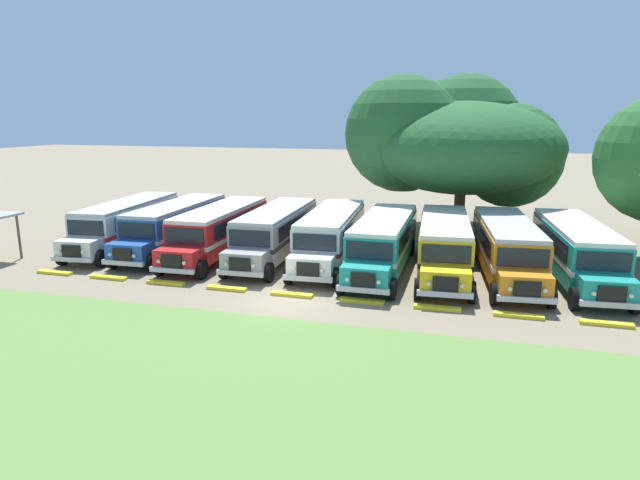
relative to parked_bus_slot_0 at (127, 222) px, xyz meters
The scene contains 21 objects.
ground_plane 15.22m from the parked_bus_slot_0, 28.77° to the right, with size 220.00×220.00×0.00m, color #84755B.
foreground_grass_strip 20.25m from the parked_bus_slot_0, 48.91° to the right, with size 80.00×11.85×0.01m, color olive.
parked_bus_slot_0 is the anchor object (origin of this frame).
parked_bus_slot_1 3.41m from the parked_bus_slot_0, ahead, with size 3.02×10.88×2.82m.
parked_bus_slot_2 6.67m from the parked_bus_slot_0, ahead, with size 2.94×10.87×2.82m.
parked_bus_slot_3 10.07m from the parked_bus_slot_0, ahead, with size 3.06×10.89×2.82m.
parked_bus_slot_4 13.40m from the parked_bus_slot_0, ahead, with size 3.26×10.92×2.82m.
parked_bus_slot_5 16.60m from the parked_bus_slot_0, ahead, with size 2.72×10.85×2.82m.
parked_bus_slot_6 19.77m from the parked_bus_slot_0, ahead, with size 3.28×10.93×2.82m.
parked_bus_slot_7 22.93m from the parked_bus_slot_0, ahead, with size 3.57×10.97×2.82m.
parked_bus_slot_8 26.28m from the parked_bus_slot_0, ahead, with size 3.43×10.95×2.82m.
curb_wheelstop_0 6.73m from the parked_bus_slot_0, 89.32° to the right, with size 2.00×0.36×0.15m, color yellow.
curb_wheelstop_1 7.53m from the parked_bus_slot_0, 62.76° to the right, with size 2.00×0.36×0.15m, color yellow.
curb_wheelstop_2 9.48m from the parked_bus_slot_0, 44.49° to the right, with size 2.00×0.36×0.15m, color yellow.
curb_wheelstop_3 12.03m from the parked_bus_slot_0, 33.32° to the right, with size 2.00×0.36×0.15m, color yellow.
curb_wheelstop_4 14.88m from the parked_bus_slot_0, 26.29° to the right, with size 2.00×0.36×0.15m, color yellow.
curb_wheelstop_5 17.88m from the parked_bus_slot_0, 21.59° to the right, with size 2.00×0.36×0.15m, color yellow.
curb_wheelstop_6 20.98m from the parked_bus_slot_0, 18.26° to the right, with size 2.00×0.36×0.15m, color yellow.
curb_wheelstop_7 24.12m from the parked_bus_slot_0, 15.80° to the right, with size 2.00×0.36×0.15m, color yellow.
curb_wheelstop_8 27.31m from the parked_bus_slot_0, 13.91° to the right, with size 2.00×0.36×0.15m, color yellow.
broad_shade_tree 23.12m from the parked_bus_slot_0, 28.18° to the left, with size 14.90×14.53×11.21m.
Camera 1 is at (7.66, -21.66, 8.13)m, focal length 30.18 mm.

